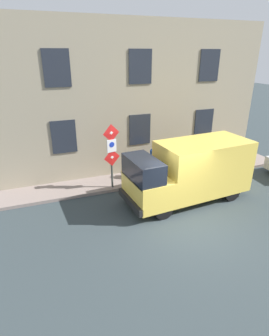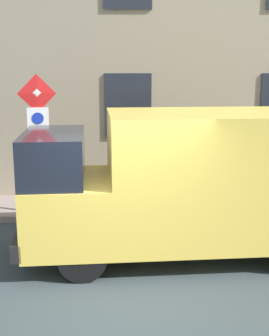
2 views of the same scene
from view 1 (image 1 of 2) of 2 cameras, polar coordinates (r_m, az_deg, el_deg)
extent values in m
plane|color=#323D40|center=(10.48, 11.13, -11.29)|extent=(80.00, 80.00, 0.00)
cube|color=gray|center=(13.66, 2.28, -1.97)|extent=(1.63, 15.38, 0.14)
cube|color=tan|center=(13.64, 0.59, 13.77)|extent=(0.70, 13.38, 7.29)
cube|color=#232833|center=(15.28, 14.26, 9.05)|extent=(0.06, 1.10, 1.50)
cube|color=#232833|center=(13.58, 1.13, 8.06)|extent=(0.06, 1.10, 1.50)
cube|color=#232833|center=(12.75, -14.56, 6.33)|extent=(0.06, 1.10, 1.50)
cube|color=#232833|center=(14.88, 15.41, 19.99)|extent=(0.06, 1.10, 1.50)
cube|color=#232833|center=(13.14, 1.24, 20.44)|extent=(0.06, 1.10, 1.50)
cube|color=#232833|center=(12.28, -15.97, 19.45)|extent=(0.06, 1.10, 1.50)
cylinder|color=#474C47|center=(12.03, -4.84, 2.01)|extent=(0.09, 0.09, 2.80)
pyramid|color=silver|center=(11.60, -4.84, 7.20)|extent=(0.16, 0.50, 0.50)
pyramid|color=red|center=(11.60, -4.85, 7.20)|extent=(0.15, 0.55, 0.56)
cube|color=white|center=(11.78, -4.80, 4.64)|extent=(0.14, 0.44, 0.56)
cylinder|color=#1933B2|center=(11.74, -4.77, 4.89)|extent=(0.07, 0.24, 0.24)
pyramid|color=silver|center=(11.94, -4.66, 2.11)|extent=(0.16, 0.50, 0.50)
pyramid|color=red|center=(11.95, -4.68, 2.12)|extent=(0.15, 0.55, 0.56)
cube|color=#EFCA4E|center=(11.85, 14.04, 0.38)|extent=(2.29, 3.94, 2.18)
cube|color=#EFCA4E|center=(10.75, 2.75, -4.50)|extent=(2.10, 1.55, 1.10)
cube|color=black|center=(10.27, 1.80, -0.27)|extent=(1.99, 1.12, 0.84)
cube|color=black|center=(10.64, -0.91, -7.05)|extent=(2.01, 0.31, 0.28)
cylinder|color=black|center=(10.43, 6.10, -8.66)|extent=(0.28, 0.77, 0.76)
cylinder|color=black|center=(11.76, 1.76, -4.61)|extent=(0.28, 0.77, 0.76)
cylinder|color=black|center=(12.29, 19.66, -4.79)|extent=(0.28, 0.77, 0.76)
cylinder|color=black|center=(13.44, 14.58, -1.72)|extent=(0.28, 0.77, 0.76)
torus|color=black|center=(14.04, 4.45, 0.47)|extent=(0.19, 0.67, 0.66)
torus|color=black|center=(14.37, 8.45, 0.83)|extent=(0.19, 0.67, 0.66)
cylinder|color=#1D823F|center=(14.06, 5.79, 1.37)|extent=(0.11, 0.60, 0.60)
cylinder|color=#1D823F|center=(13.99, 6.12, 2.43)|extent=(0.13, 0.73, 0.07)
cylinder|color=#1D823F|center=(14.18, 7.17, 1.43)|extent=(0.06, 0.19, 0.55)
cylinder|color=#1D823F|center=(14.31, 7.65, 0.61)|extent=(0.09, 0.43, 0.12)
cylinder|color=#1D823F|center=(13.95, 4.58, 1.42)|extent=(0.05, 0.09, 0.50)
cube|color=black|center=(14.10, 7.52, 2.63)|extent=(0.10, 0.21, 0.06)
cylinder|color=#262626|center=(13.85, 4.71, 2.57)|extent=(0.46, 0.09, 0.03)
torus|color=black|center=(13.65, 1.78, -0.14)|extent=(0.21, 0.67, 0.66)
torus|color=black|center=(14.15, 5.51, 0.62)|extent=(0.21, 0.67, 0.66)
cylinder|color=purple|center=(13.72, 3.03, 0.90)|extent=(0.11, 0.60, 0.60)
cylinder|color=purple|center=(13.66, 3.32, 2.02)|extent=(0.12, 0.73, 0.07)
cylinder|color=purple|center=(13.90, 4.32, 1.10)|extent=(0.06, 0.19, 0.55)
cylinder|color=purple|center=(14.06, 4.77, 0.32)|extent=(0.09, 0.43, 0.12)
cylinder|color=purple|center=(13.57, 1.89, 0.84)|extent=(0.05, 0.09, 0.50)
cube|color=black|center=(13.83, 4.63, 2.35)|extent=(0.10, 0.21, 0.06)
cylinder|color=#262626|center=(13.47, 2.00, 2.03)|extent=(0.46, 0.08, 0.03)
cylinder|color=#262B47|center=(13.26, 3.84, -0.46)|extent=(0.16, 0.16, 0.85)
cylinder|color=#262B47|center=(13.42, 4.07, -0.17)|extent=(0.16, 0.16, 0.85)
cube|color=#1D45A5|center=(13.07, 4.04, 2.65)|extent=(0.47, 0.46, 0.62)
sphere|color=#936B4C|center=(12.92, 4.10, 4.52)|extent=(0.22, 0.22, 0.22)
cylinder|color=#2D5133|center=(13.88, 10.44, 0.41)|extent=(0.44, 0.44, 0.90)
camera|label=2|loc=(5.59, 47.93, -12.86)|focal=49.28mm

